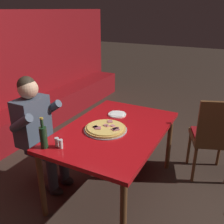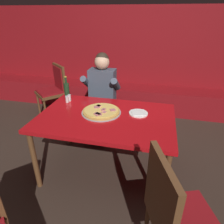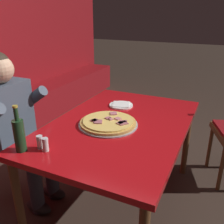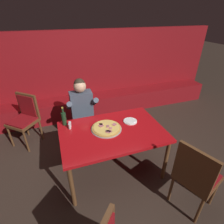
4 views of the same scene
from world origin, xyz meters
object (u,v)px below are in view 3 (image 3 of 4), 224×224
object	(u,v)px
shaker_red_pepper_flakes	(46,145)
plate_white_paper	(121,105)
pizza	(108,123)
shaker_oregano	(40,143)
diner_seated_blue_shirt	(16,125)
beer_bottle	(19,134)
main_dining_table	(119,131)

from	to	relation	value
shaker_red_pepper_flakes	plate_white_paper	bearing A→B (deg)	-6.95
pizza	plate_white_paper	world-z (taller)	pizza
shaker_red_pepper_flakes	shaker_oregano	distance (m)	0.05
diner_seated_blue_shirt	plate_white_paper	bearing A→B (deg)	-45.95
diner_seated_blue_shirt	beer_bottle	bearing A→B (deg)	-131.19
plate_white_paper	shaker_red_pepper_flakes	xyz separation A→B (m)	(-0.90, 0.11, 0.03)
shaker_red_pepper_flakes	diner_seated_blue_shirt	distance (m)	0.61
plate_white_paper	main_dining_table	bearing A→B (deg)	-158.68
main_dining_table	shaker_oregano	bearing A→B (deg)	152.13
plate_white_paper	diner_seated_blue_shirt	world-z (taller)	diner_seated_blue_shirt
diner_seated_blue_shirt	shaker_red_pepper_flakes	bearing A→B (deg)	-118.20
plate_white_paper	diner_seated_blue_shirt	size ratio (longest dim) A/B	0.16
shaker_oregano	main_dining_table	bearing A→B (deg)	-27.87
diner_seated_blue_shirt	pizza	bearing A→B (deg)	-73.45
pizza	shaker_red_pepper_flakes	xyz separation A→B (m)	(-0.49, 0.18, 0.02)
pizza	diner_seated_blue_shirt	world-z (taller)	diner_seated_blue_shirt
shaker_oregano	plate_white_paper	bearing A→B (deg)	-10.20
pizza	diner_seated_blue_shirt	xyz separation A→B (m)	(-0.21, 0.71, -0.07)
pizza	shaker_oregano	xyz separation A→B (m)	(-0.49, 0.23, 0.02)
plate_white_paper	shaker_oregano	world-z (taller)	shaker_oregano
main_dining_table	plate_white_paper	distance (m)	0.37
main_dining_table	beer_bottle	world-z (taller)	beer_bottle
main_dining_table	shaker_oregano	size ratio (longest dim) A/B	17.06
pizza	plate_white_paper	distance (m)	0.41
main_dining_table	shaker_oregano	world-z (taller)	shaker_oregano
shaker_red_pepper_flakes	beer_bottle	bearing A→B (deg)	113.33
main_dining_table	beer_bottle	xyz separation A→B (m)	(-0.62, 0.38, 0.18)
plate_white_paper	shaker_oregano	size ratio (longest dim) A/B	2.44
main_dining_table	shaker_red_pepper_flakes	bearing A→B (deg)	156.73
main_dining_table	beer_bottle	size ratio (longest dim) A/B	5.02
main_dining_table	beer_bottle	bearing A→B (deg)	148.63
pizza	plate_white_paper	size ratio (longest dim) A/B	2.10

